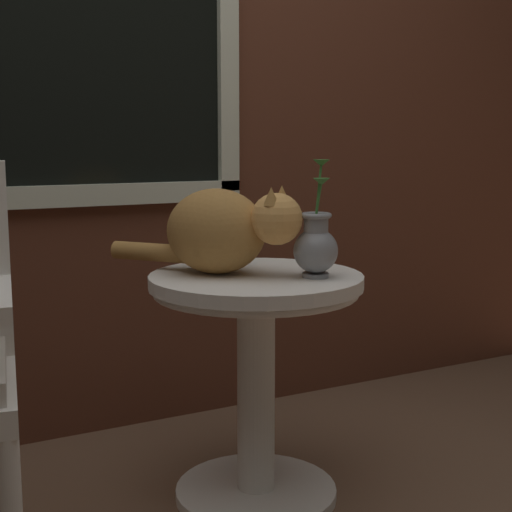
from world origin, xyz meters
name	(u,v)px	position (x,y,z in m)	size (l,w,h in m)	color
back_wall	(105,42)	(0.00, 0.86, 1.30)	(4.00, 0.07, 2.60)	#562D1E
wicker_side_table	(256,347)	(0.18, 0.16, 0.43)	(0.58, 0.58, 0.63)	silver
cat	(223,230)	(0.11, 0.21, 0.75)	(0.40, 0.47, 0.24)	#AD7A3D
pewter_vase_with_ivy	(316,244)	(0.30, 0.05, 0.72)	(0.12, 0.12, 0.31)	gray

